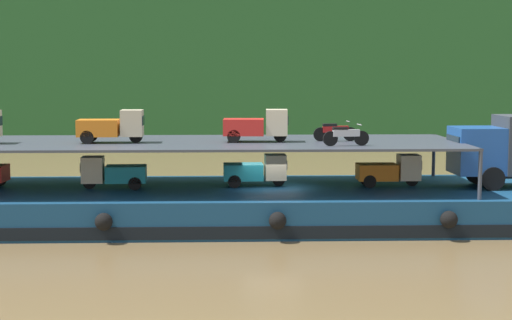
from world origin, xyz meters
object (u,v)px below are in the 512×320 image
object	(u,v)px
mini_truck_lower_fore	(390,170)
motorcycle_upper_port	(346,135)
mini_truck_upper_mid	(112,126)
mini_truck_lower_mid	(256,170)
mini_truck_upper_fore	(257,126)
mini_truck_lower_aft	(113,173)
cargo_barge	(272,205)
motorcycle_upper_centre	(335,131)

from	to	relation	value
mini_truck_lower_fore	motorcycle_upper_port	bearing A→B (deg)	-133.15
mini_truck_upper_mid	mini_truck_lower_mid	bearing A→B (deg)	9.40
mini_truck_lower_fore	mini_truck_upper_fore	size ratio (longest dim) A/B	0.98
mini_truck_lower_aft	mini_truck_lower_mid	bearing A→B (deg)	5.33
motorcycle_upper_port	mini_truck_lower_aft	bearing A→B (deg)	167.45
cargo_barge	mini_truck_lower_fore	distance (m)	5.37
motorcycle_upper_port	motorcycle_upper_centre	size ratio (longest dim) A/B	1.00
mini_truck_lower_fore	motorcycle_upper_port	xyz separation A→B (m)	(-2.31, -2.46, 1.74)
mini_truck_upper_fore	mini_truck_lower_aft	bearing A→B (deg)	178.42
mini_truck_upper_fore	motorcycle_upper_port	size ratio (longest dim) A/B	1.47
cargo_barge	mini_truck_lower_aft	distance (m)	6.94
mini_truck_lower_mid	motorcycle_upper_port	distance (m)	4.76
mini_truck_lower_mid	motorcycle_upper_port	size ratio (longest dim) A/B	1.46
mini_truck_lower_mid	motorcycle_upper_centre	distance (m)	3.82
mini_truck_lower_aft	mini_truck_lower_fore	bearing A→B (deg)	1.52
mini_truck_lower_mid	mini_truck_upper_fore	size ratio (longest dim) A/B	0.99
mini_truck_lower_mid	motorcycle_upper_centre	xyz separation A→B (m)	(3.36, -0.53, 1.74)
mini_truck_upper_mid	motorcycle_upper_centre	xyz separation A→B (m)	(9.43, 0.48, -0.26)
mini_truck_upper_mid	motorcycle_upper_port	xyz separation A→B (m)	(9.57, -1.71, -0.26)
cargo_barge	mini_truck_upper_mid	size ratio (longest dim) A/B	11.91
mini_truck_lower_mid	mini_truck_upper_fore	xyz separation A→B (m)	(0.01, -0.74, 2.00)
mini_truck_lower_aft	mini_truck_upper_mid	xyz separation A→B (m)	(0.07, -0.43, 2.00)
mini_truck_upper_mid	mini_truck_lower_aft	bearing A→B (deg)	98.83
motorcycle_upper_port	mini_truck_lower_fore	bearing A→B (deg)	46.85
mini_truck_lower_aft	mini_truck_upper_fore	distance (m)	6.47
cargo_barge	mini_truck_lower_mid	world-z (taller)	mini_truck_lower_mid
cargo_barge	motorcycle_upper_port	size ratio (longest dim) A/B	17.31
cargo_barge	motorcycle_upper_port	distance (m)	4.79
motorcycle_upper_centre	mini_truck_lower_aft	bearing A→B (deg)	-179.72
mini_truck_upper_fore	motorcycle_upper_centre	world-z (taller)	mini_truck_upper_fore
mini_truck_lower_mid	mini_truck_lower_fore	xyz separation A→B (m)	(5.81, -0.26, 0.00)
mini_truck_lower_mid	motorcycle_upper_port	bearing A→B (deg)	-37.83
motorcycle_upper_port	motorcycle_upper_centre	distance (m)	2.20
mini_truck_lower_aft	motorcycle_upper_centre	size ratio (longest dim) A/B	1.46
cargo_barge	mini_truck_upper_fore	bearing A→B (deg)	-163.31
mini_truck_upper_mid	motorcycle_upper_port	distance (m)	9.73
mini_truck_lower_aft	mini_truck_upper_fore	world-z (taller)	mini_truck_upper_fore
mini_truck_lower_mid	mini_truck_upper_mid	world-z (taller)	mini_truck_upper_mid
mini_truck_lower_fore	motorcycle_upper_port	distance (m)	3.80
mini_truck_lower_fore	motorcycle_upper_port	size ratio (longest dim) A/B	1.45
cargo_barge	motorcycle_upper_centre	size ratio (longest dim) A/B	17.26
mini_truck_lower_aft	mini_truck_lower_fore	xyz separation A→B (m)	(11.95, 0.32, 0.00)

